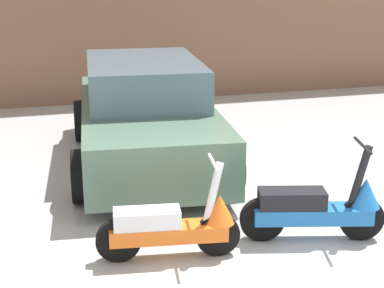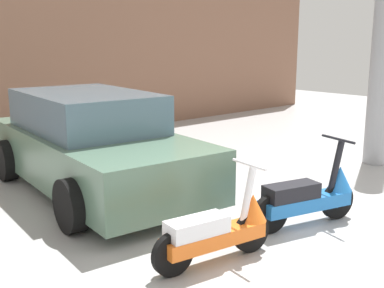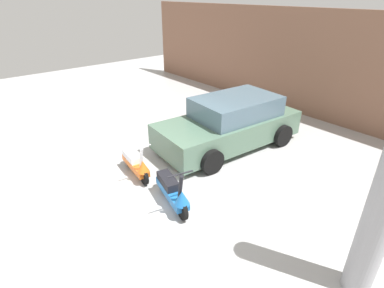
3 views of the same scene
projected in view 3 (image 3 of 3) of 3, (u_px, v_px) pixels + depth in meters
name	position (u px, v px, depth m)	size (l,w,h in m)	color
ground_plane	(119.00, 214.00, 6.38)	(28.00, 28.00, 0.00)	#B2B2B2
wall_back	(329.00, 68.00, 10.25)	(19.60, 0.12, 3.75)	#845B47
scooter_front_left	(136.00, 163.00, 7.55)	(1.44, 0.54, 1.01)	black
scooter_front_right	(173.00, 191.00, 6.46)	(1.51, 0.68, 1.07)	black
car_rear_left	(230.00, 123.00, 8.93)	(2.44, 4.55, 1.49)	#51705B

